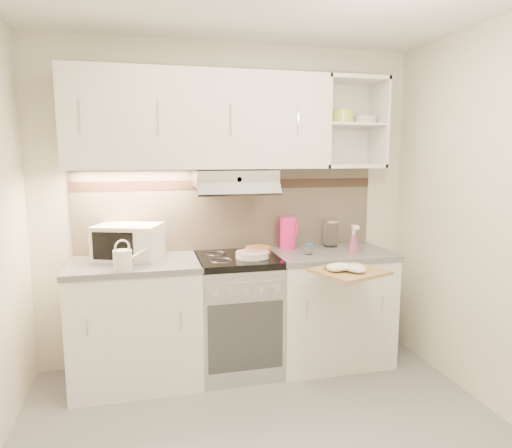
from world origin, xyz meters
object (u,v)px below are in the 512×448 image
at_px(watering_can, 124,259).
at_px(plate_stack, 252,255).
at_px(spray_bottle, 354,241).
at_px(pink_pitcher, 288,233).
at_px(electric_range, 238,313).
at_px(cutting_board, 349,272).
at_px(microwave, 129,242).
at_px(glass_jar, 331,233).

height_order(watering_can, plate_stack, watering_can).
relative_size(plate_stack, spray_bottle, 1.05).
distance_m(watering_can, pink_pitcher, 1.32).
bearing_deg(pink_pitcher, spray_bottle, -26.95).
bearing_deg(pink_pitcher, watering_can, -158.32).
bearing_deg(electric_range, plate_stack, -37.25).
bearing_deg(spray_bottle, plate_stack, -172.51).
bearing_deg(electric_range, cutting_board, -37.89).
xyz_separation_m(watering_can, spray_bottle, (1.71, 0.12, 0.02)).
bearing_deg(microwave, plate_stack, 8.35).
relative_size(watering_can, plate_stack, 0.94).
bearing_deg(cutting_board, electric_range, 122.10).
relative_size(watering_can, cutting_board, 0.54).
bearing_deg(watering_can, cutting_board, -35.12).
bearing_deg(spray_bottle, cutting_board, -109.22).
height_order(watering_can, spray_bottle, spray_bottle).
bearing_deg(electric_range, watering_can, -164.98).
bearing_deg(watering_can, glass_jar, -9.91).
height_order(electric_range, cutting_board, electric_range).
relative_size(electric_range, glass_jar, 4.07).
distance_m(electric_range, pink_pitcher, 0.76).
bearing_deg(glass_jar, spray_bottle, -76.10).
xyz_separation_m(electric_range, cutting_board, (0.67, -0.52, 0.42)).
height_order(plate_stack, cutting_board, plate_stack).
bearing_deg(spray_bottle, glass_jar, 113.23).
relative_size(microwave, pink_pitcher, 2.04).
xyz_separation_m(microwave, cutting_board, (1.45, -0.62, -0.15)).
bearing_deg(microwave, electric_range, 12.24).
distance_m(microwave, glass_jar, 1.61).
height_order(pink_pitcher, spray_bottle, pink_pitcher).
xyz_separation_m(electric_range, microwave, (-0.78, 0.10, 0.58)).
bearing_deg(microwave, cutting_board, -3.51).
bearing_deg(cutting_board, microwave, 136.79).
distance_m(microwave, plate_stack, 0.91).
relative_size(spray_bottle, cutting_board, 0.54).
xyz_separation_m(electric_range, plate_stack, (0.10, -0.07, 0.47)).
bearing_deg(glass_jar, cutting_board, -102.85).
bearing_deg(microwave, spray_bottle, 12.82).
distance_m(watering_can, cutting_board, 1.51).
bearing_deg(plate_stack, spray_bottle, -1.84).
distance_m(plate_stack, pink_pitcher, 0.45).
bearing_deg(glass_jar, pink_pitcher, -178.91).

